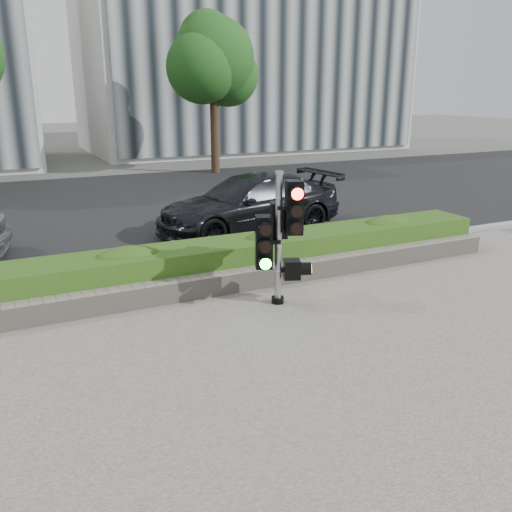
# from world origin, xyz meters

# --- Properties ---
(ground) EXTENTS (120.00, 120.00, 0.00)m
(ground) POSITION_xyz_m (0.00, 0.00, 0.00)
(ground) COLOR #51514C
(ground) RESTS_ON ground
(sidewalk) EXTENTS (16.00, 11.00, 0.03)m
(sidewalk) POSITION_xyz_m (0.00, -2.50, 0.01)
(sidewalk) COLOR #9E9389
(sidewalk) RESTS_ON ground
(road) EXTENTS (60.00, 13.00, 0.02)m
(road) POSITION_xyz_m (0.00, 10.00, 0.01)
(road) COLOR black
(road) RESTS_ON ground
(curb) EXTENTS (60.00, 0.25, 0.12)m
(curb) POSITION_xyz_m (0.00, 3.15, 0.06)
(curb) COLOR gray
(curb) RESTS_ON ground
(stone_wall) EXTENTS (12.00, 0.32, 0.34)m
(stone_wall) POSITION_xyz_m (0.00, 1.90, 0.20)
(stone_wall) COLOR gray
(stone_wall) RESTS_ON sidewalk
(hedge) EXTENTS (12.00, 1.00, 0.68)m
(hedge) POSITION_xyz_m (0.00, 2.55, 0.37)
(hedge) COLOR #578A2A
(hedge) RESTS_ON sidewalk
(building_right) EXTENTS (18.00, 10.00, 12.00)m
(building_right) POSITION_xyz_m (11.00, 25.00, 6.00)
(building_right) COLOR #B7B7B2
(building_right) RESTS_ON ground
(tree_right) EXTENTS (4.10, 3.58, 6.53)m
(tree_right) POSITION_xyz_m (5.48, 15.55, 4.48)
(tree_right) COLOR black
(tree_right) RESTS_ON ground
(traffic_signal) EXTENTS (0.79, 0.66, 2.12)m
(traffic_signal) POSITION_xyz_m (0.87, 1.08, 1.20)
(traffic_signal) COLOR black
(traffic_signal) RESTS_ON sidewalk
(car_dark) EXTENTS (4.91, 2.51, 1.36)m
(car_dark) POSITION_xyz_m (2.46, 5.59, 0.70)
(car_dark) COLOR black
(car_dark) RESTS_ON road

